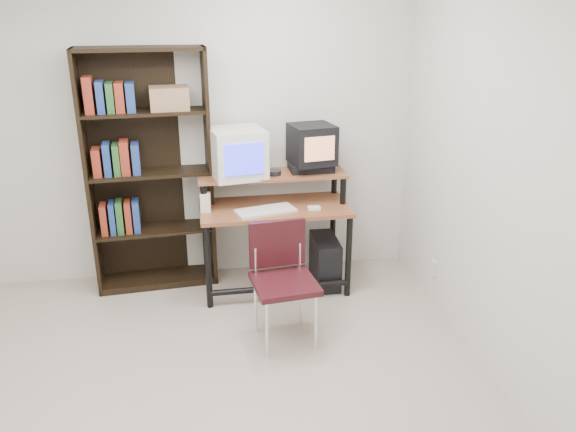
{
  "coord_description": "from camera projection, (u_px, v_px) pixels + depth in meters",
  "views": [
    {
      "loc": [
        0.22,
        -2.72,
        2.29
      ],
      "look_at": [
        0.79,
        1.1,
        0.83
      ],
      "focal_mm": 35.0,
      "sensor_mm": 36.0,
      "label": 1
    }
  ],
  "objects": [
    {
      "name": "floor",
      "position": [
        183.0,
        422.0,
        3.29
      ],
      "size": [
        4.0,
        4.0,
        0.01
      ],
      "primitive_type": "cube",
      "color": "#B6A997",
      "rests_on": "ground"
    },
    {
      "name": "back_wall",
      "position": [
        179.0,
        131.0,
        4.68
      ],
      "size": [
        4.0,
        0.01,
        2.6
      ],
      "primitive_type": "cube",
      "color": "silver",
      "rests_on": "floor"
    },
    {
      "name": "right_wall",
      "position": [
        533.0,
        195.0,
        3.11
      ],
      "size": [
        0.01,
        4.0,
        2.6
      ],
      "primitive_type": "cube",
      "color": "silver",
      "rests_on": "floor"
    },
    {
      "name": "computer_desk",
      "position": [
        274.0,
        210.0,
        4.65
      ],
      "size": [
        1.24,
        0.64,
        0.98
      ],
      "rotation": [
        0.0,
        0.0,
        0.02
      ],
      "color": "brown",
      "rests_on": "floor"
    },
    {
      "name": "crt_monitor",
      "position": [
        237.0,
        153.0,
        4.53
      ],
      "size": [
        0.49,
        0.49,
        0.39
      ],
      "rotation": [
        0.0,
        0.0,
        0.19
      ],
      "color": "silver",
      "rests_on": "computer_desk"
    },
    {
      "name": "vcr",
      "position": [
        311.0,
        167.0,
        4.71
      ],
      "size": [
        0.37,
        0.27,
        0.08
      ],
      "primitive_type": "cube",
      "rotation": [
        0.0,
        0.0,
        0.02
      ],
      "color": "black",
      "rests_on": "computer_desk"
    },
    {
      "name": "crt_tv",
      "position": [
        312.0,
        144.0,
        4.63
      ],
      "size": [
        0.4,
        0.39,
        0.32
      ],
      "rotation": [
        0.0,
        0.0,
        0.19
      ],
      "color": "black",
      "rests_on": "vcr"
    },
    {
      "name": "cd_spindle",
      "position": [
        274.0,
        173.0,
        4.6
      ],
      "size": [
        0.13,
        0.13,
        0.05
      ],
      "primitive_type": "cylinder",
      "rotation": [
        0.0,
        0.0,
        0.1
      ],
      "color": "#26262B",
      "rests_on": "computer_desk"
    },
    {
      "name": "keyboard",
      "position": [
        266.0,
        212.0,
        4.49
      ],
      "size": [
        0.51,
        0.33,
        0.03
      ],
      "primitive_type": "cube",
      "rotation": [
        0.0,
        0.0,
        0.27
      ],
      "color": "silver",
      "rests_on": "computer_desk"
    },
    {
      "name": "mousepad",
      "position": [
        313.0,
        210.0,
        4.56
      ],
      "size": [
        0.23,
        0.19,
        0.01
      ],
      "primitive_type": "cube",
      "rotation": [
        0.0,
        0.0,
        -0.04
      ],
      "color": "black",
      "rests_on": "computer_desk"
    },
    {
      "name": "mouse",
      "position": [
        314.0,
        209.0,
        4.55
      ],
      "size": [
        0.1,
        0.06,
        0.03
      ],
      "primitive_type": "cube",
      "rotation": [
        0.0,
        0.0,
        0.03
      ],
      "color": "white",
      "rests_on": "mousepad"
    },
    {
      "name": "desk_speaker",
      "position": [
        206.0,
        203.0,
        4.48
      ],
      "size": [
        0.08,
        0.08,
        0.17
      ],
      "primitive_type": "cube",
      "rotation": [
        0.0,
        0.0,
        -0.05
      ],
      "color": "silver",
      "rests_on": "computer_desk"
    },
    {
      "name": "pc_tower",
      "position": [
        325.0,
        261.0,
        4.86
      ],
      "size": [
        0.2,
        0.45,
        0.42
      ],
      "primitive_type": "cube",
      "rotation": [
        0.0,
        0.0,
        -0.0
      ],
      "color": "black",
      "rests_on": "floor"
    },
    {
      "name": "school_chair",
      "position": [
        282.0,
        270.0,
        3.96
      ],
      "size": [
        0.48,
        0.48,
        0.86
      ],
      "rotation": [
        0.0,
        0.0,
        0.13
      ],
      "color": "black",
      "rests_on": "floor"
    },
    {
      "name": "bookshelf",
      "position": [
        149.0,
        170.0,
        4.62
      ],
      "size": [
        1.02,
        0.42,
        1.99
      ],
      "rotation": [
        0.0,
        0.0,
        0.09
      ],
      "color": "black",
      "rests_on": "floor"
    },
    {
      "name": "wall_outlet",
      "position": [
        434.0,
        268.0,
        4.53
      ],
      "size": [
        0.02,
        0.08,
        0.12
      ],
      "primitive_type": "cube",
      "color": "beige",
      "rests_on": "right_wall"
    }
  ]
}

